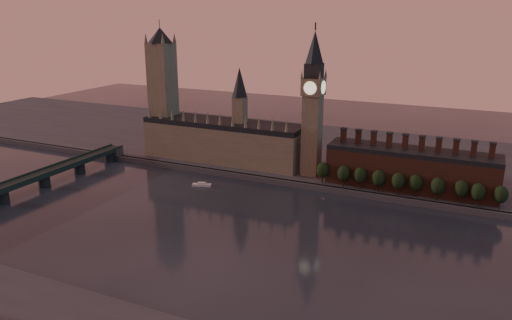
{
  "coord_description": "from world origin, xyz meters",
  "views": [
    {
      "loc": [
        119.67,
        -220.14,
        118.7
      ],
      "look_at": [
        -8.4,
        55.0,
        27.49
      ],
      "focal_mm": 35.0,
      "sensor_mm": 36.0,
      "label": 1
    }
  ],
  "objects": [
    {
      "name": "embankment_tree_5",
      "position": [
        85.3,
        94.39,
        13.47
      ],
      "size": [
        8.6,
        8.6,
        14.88
      ],
      "color": "black",
      "rests_on": "north_bank"
    },
    {
      "name": "embankment_tree_8",
      "position": [
        122.12,
        93.66,
        13.47
      ],
      "size": [
        8.6,
        8.6,
        14.88
      ],
      "color": "black",
      "rests_on": "north_bank"
    },
    {
      "name": "river_boat",
      "position": [
        -54.87,
        64.15,
        1.02
      ],
      "size": [
        13.79,
        7.58,
        2.65
      ],
      "rotation": [
        0.0,
        0.0,
        0.3
      ],
      "color": "silver",
      "rests_on": "ground"
    },
    {
      "name": "victoria_tower",
      "position": [
        -120.0,
        115.0,
        59.09
      ],
      "size": [
        24.0,
        24.0,
        108.0
      ],
      "color": "#776E54",
      "rests_on": "north_bank"
    },
    {
      "name": "embankment_tree_2",
      "position": [
        49.75,
        94.28,
        13.47
      ],
      "size": [
        8.6,
        8.6,
        14.88
      ],
      "color": "black",
      "rests_on": "north_bank"
    },
    {
      "name": "ground",
      "position": [
        0.0,
        0.0,
        0.0
      ],
      "size": [
        900.0,
        900.0,
        0.0
      ],
      "primitive_type": "plane",
      "color": "black",
      "rests_on": "ground"
    },
    {
      "name": "embankment_tree_4",
      "position": [
        74.67,
        93.58,
        13.47
      ],
      "size": [
        8.6,
        8.6,
        14.88
      ],
      "color": "black",
      "rests_on": "north_bank"
    },
    {
      "name": "embankment_tree_6",
      "position": [
        98.71,
        94.03,
        13.47
      ],
      "size": [
        8.6,
        8.6,
        14.88
      ],
      "color": "black",
      "rests_on": "north_bank"
    },
    {
      "name": "embankment_tree_9",
      "position": [
        134.54,
        93.86,
        13.47
      ],
      "size": [
        8.6,
        8.6,
        14.88
      ],
      "color": "black",
      "rests_on": "north_bank"
    },
    {
      "name": "embankment_tree_7",
      "position": [
        112.4,
        94.71,
        13.47
      ],
      "size": [
        8.6,
        8.6,
        14.88
      ],
      "color": "black",
      "rests_on": "north_bank"
    },
    {
      "name": "embankment_tree_0",
      "position": [
        23.61,
        95.05,
        13.47
      ],
      "size": [
        8.6,
        8.6,
        14.88
      ],
      "color": "black",
      "rests_on": "north_bank"
    },
    {
      "name": "big_ben",
      "position": [
        10.0,
        110.0,
        56.83
      ],
      "size": [
        15.0,
        15.0,
        107.0
      ],
      "color": "#776E54",
      "rests_on": "north_bank"
    },
    {
      "name": "palace_of_westminster",
      "position": [
        -64.41,
        114.91,
        21.63
      ],
      "size": [
        130.0,
        30.3,
        74.0
      ],
      "color": "#776E54",
      "rests_on": "north_bank"
    },
    {
      "name": "north_bank",
      "position": [
        0.0,
        178.04,
        2.0
      ],
      "size": [
        900.0,
        182.0,
        4.0
      ],
      "color": "#434347",
      "rests_on": "ground"
    },
    {
      "name": "chimney_block",
      "position": [
        80.0,
        110.0,
        17.82
      ],
      "size": [
        110.0,
        25.0,
        37.0
      ],
      "color": "#562F21",
      "rests_on": "north_bank"
    },
    {
      "name": "westminster_bridge",
      "position": [
        -155.0,
        -2.7,
        7.44
      ],
      "size": [
        14.0,
        200.0,
        11.55
      ],
      "color": "#1D2E28",
      "rests_on": "ground"
    },
    {
      "name": "embankment_tree_1",
      "position": [
        38.72,
        94.05,
        13.47
      ],
      "size": [
        8.6,
        8.6,
        14.88
      ],
      "color": "black",
      "rests_on": "north_bank"
    },
    {
      "name": "embankment_tree_3",
      "position": [
        62.03,
        93.93,
        13.47
      ],
      "size": [
        8.6,
        8.6,
        14.88
      ],
      "color": "black",
      "rests_on": "north_bank"
    }
  ]
}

